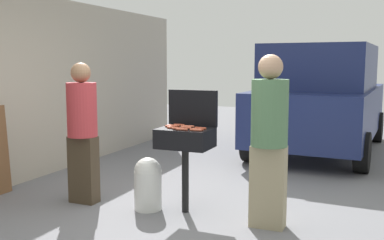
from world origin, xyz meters
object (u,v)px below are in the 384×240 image
hot_dog_9 (186,128)px  person_right (269,135)px  bbq_grill (185,141)px  person_left (82,128)px  hot_dog_3 (196,130)px  hot_dog_6 (198,129)px  hot_dog_5 (186,127)px  hot_dog_11 (170,126)px  hot_dog_7 (182,129)px  parked_minivan (322,98)px  hot_dog_12 (172,126)px  hot_dog_1 (201,128)px  hot_dog_0 (178,129)px  propane_tank (148,183)px  hot_dog_8 (173,128)px  hot_dog_4 (189,126)px  hot_dog_10 (174,126)px  hot_dog_2 (179,125)px

hot_dog_9 → person_right: (0.95, -0.06, -0.01)m
bbq_grill → person_left: bearing=-173.4°
hot_dog_3 → hot_dog_6: size_ratio=1.00×
person_left → hot_dog_6: bearing=7.0°
bbq_grill → hot_dog_9: size_ratio=7.46×
hot_dog_5 → hot_dog_11: same height
hot_dog_7 → parked_minivan: (0.92, 4.47, 0.04)m
hot_dog_11 → hot_dog_12: same height
bbq_grill → hot_dog_9: hot_dog_9 is taller
hot_dog_3 → parked_minivan: 4.52m
hot_dog_1 → hot_dog_5: bearing=169.9°
hot_dog_0 → hot_dog_11: bearing=141.8°
propane_tank → hot_dog_8: bearing=-0.7°
bbq_grill → parked_minivan: (0.95, 4.31, 0.20)m
hot_dog_4 → hot_dog_11: 0.21m
hot_dog_5 → hot_dog_1: bearing=-10.1°
hot_dog_3 → hot_dog_6: 0.05m
hot_dog_6 → hot_dog_8: (-0.30, 0.01, 0.00)m
hot_dog_11 → propane_tank: hot_dog_11 is taller
hot_dog_5 → hot_dog_0: bearing=-101.3°
hot_dog_9 → bbq_grill: bearing=126.3°
hot_dog_3 → hot_dog_6: bearing=85.6°
hot_dog_5 → hot_dog_9: (0.04, -0.08, 0.00)m
hot_dog_1 → hot_dog_3: 0.14m
hot_dog_8 → hot_dog_9: size_ratio=1.00×
hot_dog_10 → person_left: size_ratio=0.08×
hot_dog_5 → hot_dog_8: size_ratio=1.00×
hot_dog_11 → propane_tank: bearing=-161.8°
hot_dog_1 → person_left: 1.48m
hot_dog_6 → hot_dog_9: same height
propane_tank → person_right: bearing=-0.7°
hot_dog_0 → hot_dog_2: bearing=111.7°
hot_dog_0 → hot_dog_12: size_ratio=1.00×
hot_dog_7 → person_right: bearing=3.2°
hot_dog_5 → person_right: person_right is taller
hot_dog_11 → hot_dog_12: (0.01, 0.04, 0.00)m
bbq_grill → person_right: size_ratio=0.54×
hot_dog_6 → hot_dog_7: bearing=-159.5°
parked_minivan → hot_dog_12: bearing=78.2°
hot_dog_6 → hot_dog_10: same height
hot_dog_0 → hot_dog_1: size_ratio=1.00×
hot_dog_3 → hot_dog_9: same height
person_left → parked_minivan: 4.99m
hot_dog_6 → hot_dog_11: same height
hot_dog_2 → hot_dog_4: 0.16m
hot_dog_4 → hot_dog_11: size_ratio=1.00×
hot_dog_8 → propane_tank: (-0.32, 0.00, -0.66)m
hot_dog_0 → person_right: (1.02, 0.02, -0.01)m
hot_dog_2 → hot_dog_5: same height
hot_dog_5 → hot_dog_9: 0.09m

